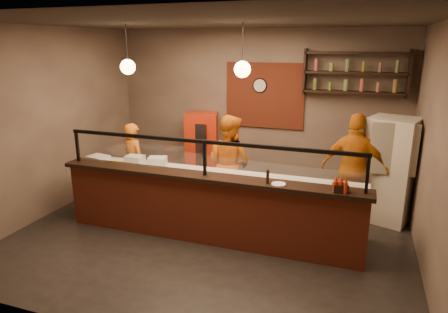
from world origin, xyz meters
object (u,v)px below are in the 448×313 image
at_px(cook_right, 355,169).
at_px(condiment_caddy, 340,188).
at_px(wall_clock, 260,85).
at_px(fridge, 389,170).
at_px(pizza_dough, 278,184).
at_px(cook_left, 134,163).
at_px(red_cooler, 202,149).
at_px(pepper_mill, 268,177).
at_px(cook_mid, 229,164).

relative_size(cook_right, condiment_caddy, 9.74).
xyz_separation_m(wall_clock, fridge, (2.50, -1.01, -1.22)).
distance_m(wall_clock, fridge, 2.96).
bearing_deg(wall_clock, pizza_dough, -69.05).
bearing_deg(cook_left, red_cooler, -96.71).
distance_m(cook_right, red_cooler, 3.25).
relative_size(cook_left, cook_right, 0.82).
height_order(cook_left, cook_right, cook_right).
bearing_deg(condiment_caddy, wall_clock, 122.73).
bearing_deg(cook_right, red_cooler, -8.49).
height_order(condiment_caddy, pepper_mill, pepper_mill).
height_order(cook_right, pizza_dough, cook_right).
bearing_deg(cook_left, pizza_dough, -169.52).
xyz_separation_m(wall_clock, pepper_mill, (0.84, -2.80, -0.94)).
xyz_separation_m(cook_mid, pepper_mill, (0.99, -1.31, 0.29)).
xyz_separation_m(fridge, condiment_caddy, (-0.70, -1.80, 0.23)).
relative_size(cook_mid, fridge, 0.99).
bearing_deg(pepper_mill, pizza_dough, 80.65).
height_order(fridge, red_cooler, fridge).
xyz_separation_m(cook_left, cook_right, (3.93, 0.41, 0.17)).
height_order(cook_left, red_cooler, red_cooler).
xyz_separation_m(fridge, red_cooler, (-3.66, 0.70, -0.12)).
bearing_deg(fridge, cook_mid, -150.63).
bearing_deg(cook_left, cook_right, -149.60).
bearing_deg(fridge, red_cooler, -171.84).
bearing_deg(pepper_mill, red_cooler, 128.73).
bearing_deg(wall_clock, cook_mid, -95.66).
bearing_deg(pizza_dough, cook_mid, 140.07).
relative_size(fridge, red_cooler, 1.16).
relative_size(cook_left, pepper_mill, 7.88).
xyz_separation_m(wall_clock, condiment_caddy, (1.80, -2.81, -0.99)).
relative_size(wall_clock, cook_left, 0.20).
bearing_deg(fridge, cook_left, -152.73).
xyz_separation_m(cook_right, condiment_caddy, (-0.15, -1.55, 0.19)).
bearing_deg(cook_left, condiment_caddy, -172.40).
height_order(fridge, pizza_dough, fridge).
distance_m(cook_mid, pizza_dough, 1.38).
relative_size(cook_mid, cook_right, 0.94).
xyz_separation_m(fridge, pizza_dough, (-1.59, -1.37, 0.03)).
height_order(cook_mid, condiment_caddy, cook_mid).
xyz_separation_m(wall_clock, cook_mid, (-0.15, -1.49, -1.23)).
relative_size(red_cooler, condiment_caddy, 8.04).
bearing_deg(wall_clock, cook_left, -139.92).
distance_m(wall_clock, pizza_dough, 2.82).
bearing_deg(red_cooler, cook_right, -33.47).
height_order(cook_mid, fridge, fridge).
xyz_separation_m(cook_left, pizza_dough, (2.89, -0.72, 0.15)).
distance_m(wall_clock, cook_right, 2.60).
bearing_deg(cook_left, fridge, -147.20).
height_order(fridge, condiment_caddy, fridge).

